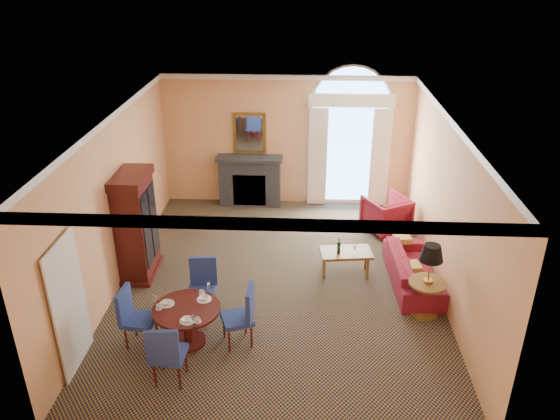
# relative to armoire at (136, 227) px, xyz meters

# --- Properties ---
(ground) EXTENTS (7.50, 7.50, 0.00)m
(ground) POSITION_rel_armoire_xyz_m (2.72, -0.21, -1.02)
(ground) COLOR #101334
(ground) RESTS_ON ground
(room_envelope) EXTENTS (6.04, 7.52, 3.45)m
(room_envelope) POSITION_rel_armoire_xyz_m (2.69, 0.46, 1.49)
(room_envelope) COLOR #F1AE73
(room_envelope) RESTS_ON ground
(armoire) EXTENTS (0.60, 1.07, 2.11)m
(armoire) POSITION_rel_armoire_xyz_m (0.00, 0.00, 0.00)
(armoire) COLOR #3B100D
(armoire) RESTS_ON ground
(dining_table) EXTENTS (1.08, 1.08, 0.88)m
(dining_table) POSITION_rel_armoire_xyz_m (1.36, -2.06, -0.51)
(dining_table) COLOR #3B100D
(dining_table) RESTS_ON ground
(dining_chair_north) EXTENTS (0.49, 0.51, 1.05)m
(dining_chair_north) POSITION_rel_armoire_xyz_m (1.45, -1.21, -0.42)
(dining_chair_north) COLOR navy
(dining_chair_north) RESTS_ON ground
(dining_chair_south) EXTENTS (0.50, 0.52, 1.05)m
(dining_chair_south) POSITION_rel_armoire_xyz_m (1.26, -3.01, -0.42)
(dining_chair_south) COLOR navy
(dining_chair_south) RESTS_ON ground
(dining_chair_east) EXTENTS (0.60, 0.60, 1.05)m
(dining_chair_east) POSITION_rel_armoire_xyz_m (2.26, -2.01, -0.42)
(dining_chair_east) COLOR navy
(dining_chair_east) RESTS_ON ground
(dining_chair_west) EXTENTS (0.53, 0.51, 1.05)m
(dining_chair_west) POSITION_rel_armoire_xyz_m (0.52, -2.14, -0.42)
(dining_chair_west) COLOR navy
(dining_chair_west) RESTS_ON ground
(sofa) EXTENTS (0.90, 2.09, 0.60)m
(sofa) POSITION_rel_armoire_xyz_m (5.27, -0.10, -0.72)
(sofa) COLOR maroon
(sofa) RESTS_ON ground
(armchair) EXTENTS (1.20, 1.21, 0.82)m
(armchair) POSITION_rel_armoire_xyz_m (5.02, 2.08, -0.61)
(armchair) COLOR maroon
(armchair) RESTS_ON ground
(coffee_table) EXTENTS (1.04, 0.66, 0.82)m
(coffee_table) POSITION_rel_armoire_xyz_m (4.00, 0.17, -0.56)
(coffee_table) COLOR brown
(coffee_table) RESTS_ON ground
(side_table) EXTENTS (0.65, 0.65, 1.34)m
(side_table) POSITION_rel_armoire_xyz_m (5.32, -1.07, -0.16)
(side_table) COLOR brown
(side_table) RESTS_ON ground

